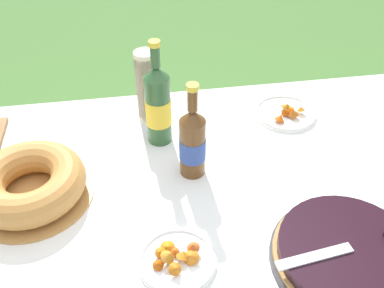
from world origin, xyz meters
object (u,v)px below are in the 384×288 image
at_px(bundt_cake, 29,183).
at_px(cider_bottle_green, 158,105).
at_px(snack_plate_near, 177,259).
at_px(snack_plate_left, 286,113).
at_px(cup_stack, 147,86).
at_px(serving_knife, 362,243).
at_px(cider_bottle_amber, 192,142).
at_px(berry_tart, 348,255).

height_order(bundt_cake, cider_bottle_green, cider_bottle_green).
distance_m(snack_plate_near, snack_plate_left, 0.71).
relative_size(bundt_cake, cup_stack, 1.35).
relative_size(serving_knife, snack_plate_near, 1.96).
bearing_deg(cider_bottle_amber, serving_knife, -47.24).
distance_m(cup_stack, cider_bottle_amber, 0.32).
height_order(serving_knife, snack_plate_left, serving_knife).
relative_size(berry_tart, serving_knife, 0.98).
bearing_deg(berry_tart, bundt_cake, 155.95).
distance_m(cider_bottle_amber, snack_plate_near, 0.34).
bearing_deg(snack_plate_near, cider_bottle_green, 89.25).
bearing_deg(cider_bottle_amber, cider_bottle_green, 115.59).
relative_size(cider_bottle_amber, snack_plate_near, 1.59).
height_order(serving_knife, bundt_cake, bundt_cake).
distance_m(berry_tart, cider_bottle_green, 0.68).
xyz_separation_m(snack_plate_near, snack_plate_left, (0.46, 0.55, -0.00)).
relative_size(serving_knife, bundt_cake, 1.09).
relative_size(cup_stack, snack_plate_left, 1.19).
bearing_deg(cup_stack, snack_plate_left, -7.81).
bearing_deg(cider_bottle_green, bundt_cake, -152.43).
bearing_deg(snack_plate_left, serving_knife, -92.33).
bearing_deg(snack_plate_left, cider_bottle_green, -172.12).
bearing_deg(cider_bottle_green, cup_stack, 101.24).
relative_size(berry_tart, cider_bottle_green, 1.05).
distance_m(bundt_cake, cider_bottle_amber, 0.47).
bearing_deg(bundt_cake, cup_stack, 42.57).
bearing_deg(cup_stack, snack_plate_near, -88.22).
xyz_separation_m(cup_stack, cider_bottle_amber, (0.11, -0.30, -0.01)).
bearing_deg(snack_plate_near, bundt_cake, 142.82).
bearing_deg(berry_tart, cider_bottle_green, 126.02).
bearing_deg(cider_bottle_amber, cup_stack, 109.71).
relative_size(berry_tart, cup_stack, 1.45).
xyz_separation_m(bundt_cake, snack_plate_near, (0.38, -0.28, -0.04)).
xyz_separation_m(serving_knife, snack_plate_left, (0.02, 0.61, -0.05)).
bearing_deg(cider_bottle_green, berry_tart, -53.98).
bearing_deg(bundt_cake, cider_bottle_amber, 3.68).
bearing_deg(serving_knife, cup_stack, -63.41).
bearing_deg(cider_bottle_amber, snack_plate_near, -105.55).
relative_size(berry_tart, cider_bottle_amber, 1.21).
height_order(cider_bottle_green, cider_bottle_amber, cider_bottle_green).
bearing_deg(serving_knife, bundt_cake, -30.44).
height_order(berry_tart, snack_plate_near, same).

